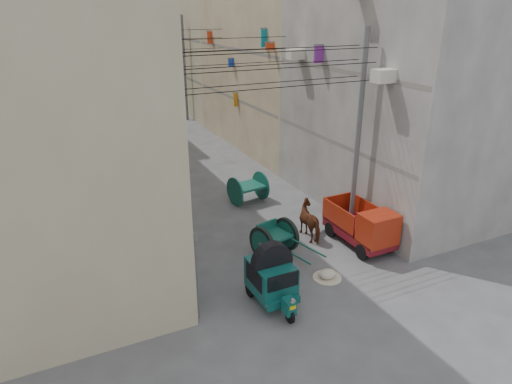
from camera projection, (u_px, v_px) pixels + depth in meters
ground at (374, 348)px, 12.39m from camera, size 140.00×140.00×0.00m
building_row_left at (15, 36)px, 35.25m from camera, size 8.00×62.00×14.00m
building_row_right at (209, 31)px, 41.62m from camera, size 8.00×62.00×14.00m
end_cap_building at (80, 22)px, 65.03m from camera, size 22.00×10.00×13.00m
shutters_left at (141, 191)px, 18.93m from camera, size 0.18×14.40×2.88m
signboards at (161, 93)px, 29.17m from camera, size 8.22×40.52×5.67m
ac_units at (340, 39)px, 17.43m from camera, size 0.70×6.55×3.35m
utility_poles at (182, 96)px, 25.07m from camera, size 7.40×22.20×8.00m
overhead_cables at (194, 47)px, 21.85m from camera, size 7.40×22.52×1.12m
auto_rickshaw at (272, 276)px, 14.01m from camera, size 1.28×2.24×1.57m
tonga_cart at (275, 238)px, 16.82m from camera, size 1.73×3.03×1.29m
mini_truck at (365, 229)px, 17.20m from camera, size 1.41×3.06×1.71m
second_cart at (248, 188)px, 21.36m from camera, size 1.73×1.58×1.36m
feed_sack at (327, 274)px, 15.54m from camera, size 0.61×0.49×0.30m
horse at (312, 221)px, 18.09m from camera, size 0.79×1.70×1.42m
distant_car_white at (142, 132)px, 31.06m from camera, size 2.39×4.15×1.33m
distant_car_grey at (162, 102)px, 40.74m from camera, size 2.11×3.81×1.19m
distant_car_green at (111, 104)px, 39.97m from camera, size 2.09×4.45×1.26m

